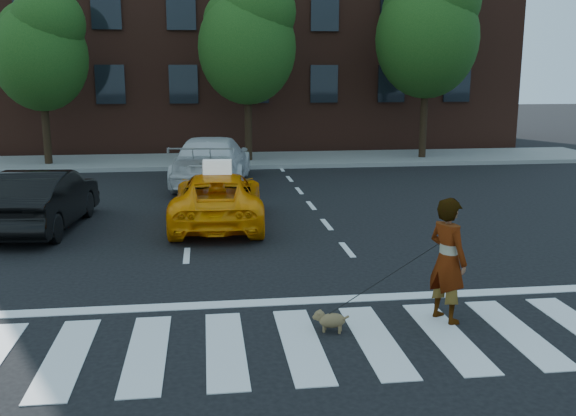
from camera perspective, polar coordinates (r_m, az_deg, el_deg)
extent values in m
plane|color=black|center=(8.64, 1.21, -12.02)|extent=(120.00, 120.00, 0.00)
cube|color=silver|center=(8.63, 1.21, -11.98)|extent=(13.00, 2.40, 0.01)
cube|color=silver|center=(10.10, -0.17, -8.32)|extent=(12.00, 0.30, 0.01)
cube|color=slate|center=(25.56, -4.71, 4.24)|extent=(30.00, 4.00, 0.15)
cube|color=#49251A|center=(32.91, -5.57, 16.30)|extent=(26.00, 10.00, 12.00)
cylinder|color=black|center=(25.54, -20.72, 7.01)|extent=(0.28, 0.28, 3.25)
ellipsoid|color=#133C10|center=(25.47, -21.13, 12.39)|extent=(3.38, 3.38, 3.89)
sphere|color=#133C10|center=(25.24, -20.53, 15.11)|extent=(2.60, 2.60, 2.60)
sphere|color=#133C10|center=(25.83, -21.92, 14.20)|extent=(2.34, 2.34, 2.34)
cylinder|color=black|center=(24.91, -3.56, 7.99)|extent=(0.28, 0.28, 3.55)
ellipsoid|color=#133C10|center=(24.87, -3.64, 14.04)|extent=(3.69, 3.69, 4.25)
sphere|color=#133C10|center=(24.78, -2.68, 17.02)|extent=(2.84, 2.84, 2.84)
sphere|color=#133C10|center=(25.15, -4.54, 16.11)|extent=(2.56, 2.56, 2.56)
cylinder|color=black|center=(26.33, 11.98, 8.30)|extent=(0.28, 0.28, 3.85)
ellipsoid|color=#133C10|center=(26.31, 12.26, 14.50)|extent=(4.00, 4.00, 4.60)
sphere|color=#133C10|center=(26.36, 13.41, 17.47)|extent=(3.08, 3.08, 3.08)
sphere|color=#133C10|center=(26.50, 11.43, 16.69)|extent=(2.77, 2.77, 2.77)
imported|color=orange|center=(15.08, -6.26, 0.85)|extent=(2.24, 4.51, 1.23)
imported|color=black|center=(15.50, -20.96, 0.72)|extent=(1.85, 4.32, 1.39)
imported|color=silver|center=(20.36, -6.77, 4.20)|extent=(2.84, 5.57, 1.55)
imported|color=#999999|center=(9.39, 14.00, -4.51)|extent=(0.67, 0.78, 1.81)
ellipsoid|color=#99804E|center=(8.98, 3.96, -9.95)|extent=(0.41, 0.31, 0.21)
sphere|color=#99804E|center=(8.99, 2.82, -9.54)|extent=(0.20, 0.20, 0.15)
sphere|color=#99804E|center=(9.01, 2.42, -9.67)|extent=(0.09, 0.09, 0.07)
cylinder|color=#99804E|center=(8.94, 5.13, -9.71)|extent=(0.11, 0.07, 0.09)
sphere|color=#99804E|center=(9.02, 2.88, -9.16)|extent=(0.07, 0.07, 0.05)
sphere|color=#99804E|center=(8.93, 2.76, -9.39)|extent=(0.07, 0.07, 0.05)
cylinder|color=#99804E|center=(9.00, 3.21, -10.67)|extent=(0.05, 0.05, 0.10)
cylinder|color=#99804E|center=(9.08, 3.32, -10.45)|extent=(0.05, 0.05, 0.10)
cylinder|color=#99804E|center=(8.97, 4.60, -10.77)|extent=(0.05, 0.05, 0.10)
cylinder|color=#99804E|center=(9.05, 4.69, -10.55)|extent=(0.05, 0.05, 0.10)
cube|color=white|center=(14.75, -6.31, 3.65)|extent=(0.66, 0.31, 0.32)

